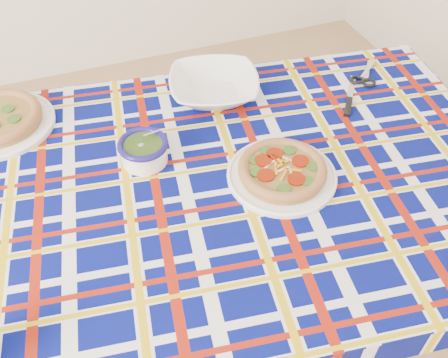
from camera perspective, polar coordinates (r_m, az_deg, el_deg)
name	(u,v)px	position (r m, az deg, el deg)	size (l,w,h in m)	color
dining_table	(212,201)	(1.32, -1.33, -2.51)	(1.69, 1.19, 0.74)	brown
tablecloth	(212,195)	(1.30, -1.35, -1.79)	(1.61, 1.02, 0.10)	#050B5C
main_focaccia_plate	(282,170)	(1.26, 6.68, 1.05)	(0.29, 0.29, 0.06)	olive
pesto_bowl	(144,149)	(1.30, -9.18, 3.37)	(0.13, 0.13, 0.08)	#1F340E
serving_bowl	(214,87)	(1.52, -1.15, 10.49)	(0.27, 0.27, 0.07)	white
table_knife	(351,88)	(1.61, 14.36, 10.05)	(0.23, 0.02, 0.01)	silver
kitchen_scissors	(368,70)	(1.71, 16.13, 11.92)	(0.18, 0.09, 0.02)	silver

